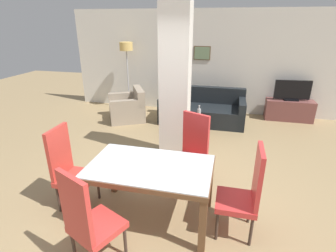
% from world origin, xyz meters
% --- Properties ---
extents(ground_plane, '(18.00, 18.00, 0.00)m').
position_xyz_m(ground_plane, '(0.00, 0.00, 0.00)').
color(ground_plane, '#9D835A').
extents(back_wall, '(7.20, 0.09, 2.70)m').
position_xyz_m(back_wall, '(0.00, 4.59, 1.35)').
color(back_wall, silver).
rests_on(back_wall, ground_plane).
extents(divider_pillar, '(0.50, 0.38, 2.70)m').
position_xyz_m(divider_pillar, '(-0.06, 1.71, 1.35)').
color(divider_pillar, silver).
rests_on(divider_pillar, ground_plane).
extents(dining_table, '(1.51, 0.92, 0.77)m').
position_xyz_m(dining_table, '(0.00, 0.00, 0.61)').
color(dining_table, brown).
rests_on(dining_table, ground_plane).
extents(dining_chair_head_right, '(0.46, 0.46, 1.14)m').
position_xyz_m(dining_chair_head_right, '(1.14, 0.00, 0.59)').
color(dining_chair_head_right, red).
rests_on(dining_chair_head_right, ground_plane).
extents(dining_chair_head_left, '(0.46, 0.46, 1.14)m').
position_xyz_m(dining_chair_head_left, '(-1.13, 0.00, 0.59)').
color(dining_chair_head_left, '#C83930').
rests_on(dining_chair_head_left, ground_plane).
extents(dining_chair_far_right, '(0.60, 0.60, 1.14)m').
position_xyz_m(dining_chair_far_right, '(0.38, 0.88, 0.59)').
color(dining_chair_far_right, red).
rests_on(dining_chair_far_right, ground_plane).
extents(dining_chair_near_left, '(0.61, 0.61, 1.14)m').
position_xyz_m(dining_chair_near_left, '(-0.38, -0.84, 0.59)').
color(dining_chair_near_left, red).
rests_on(dining_chair_near_left, ground_plane).
extents(sofa, '(2.07, 0.95, 0.83)m').
position_xyz_m(sofa, '(0.23, 3.67, 0.28)').
color(sofa, black).
rests_on(sofa, ground_plane).
extents(armchair, '(1.17, 1.18, 0.80)m').
position_xyz_m(armchair, '(-1.66, 3.40, 0.28)').
color(armchair, '#9F907B').
rests_on(armchair, ground_plane).
extents(coffee_table, '(0.61, 0.48, 0.42)m').
position_xyz_m(coffee_table, '(0.08, 2.71, 0.21)').
color(coffee_table, brown).
rests_on(coffee_table, ground_plane).
extents(bottle, '(0.08, 0.08, 0.27)m').
position_xyz_m(bottle, '(0.25, 2.83, 0.52)').
color(bottle, '#B2B7BC').
rests_on(bottle, coffee_table).
extents(tv_stand, '(1.16, 0.40, 0.53)m').
position_xyz_m(tv_stand, '(2.39, 4.31, 0.26)').
color(tv_stand, brown).
rests_on(tv_stand, ground_plane).
extents(tv_screen, '(0.87, 0.23, 0.51)m').
position_xyz_m(tv_screen, '(2.39, 4.31, 0.78)').
color(tv_screen, black).
rests_on(tv_screen, tv_stand).
extents(floor_lamp, '(0.35, 0.35, 1.87)m').
position_xyz_m(floor_lamp, '(-1.95, 4.21, 1.59)').
color(floor_lamp, '#B7B7BC').
rests_on(floor_lamp, ground_plane).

